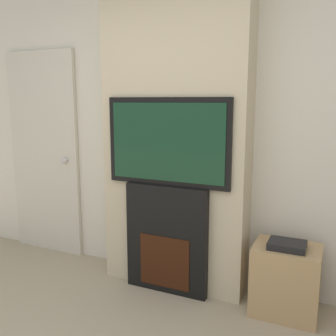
{
  "coord_description": "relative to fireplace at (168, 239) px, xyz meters",
  "views": [
    {
      "loc": [
        1.23,
        -0.97,
        1.58
      ],
      "look_at": [
        0.0,
        1.7,
        1.04
      ],
      "focal_mm": 40.0,
      "sensor_mm": 36.0,
      "label": 1
    }
  ],
  "objects": [
    {
      "name": "fireplace",
      "position": [
        0.0,
        0.0,
        0.0
      ],
      "size": [
        0.71,
        0.15,
        0.91
      ],
      "color": "black",
      "rests_on": "ground_plane"
    },
    {
      "name": "chimney_breast",
      "position": [
        0.0,
        0.15,
        0.9
      ],
      "size": [
        1.23,
        0.3,
        2.7
      ],
      "color": "beige",
      "rests_on": "ground_plane"
    },
    {
      "name": "entry_door",
      "position": [
        -1.53,
        0.27,
        0.58
      ],
      "size": [
        0.84,
        0.09,
        2.06
      ],
      "color": "beige",
      "rests_on": "ground_plane"
    },
    {
      "name": "media_stand",
      "position": [
        0.94,
        0.04,
        -0.18
      ],
      "size": [
        0.48,
        0.37,
        0.57
      ],
      "color": "tan",
      "rests_on": "ground_plane"
    },
    {
      "name": "television",
      "position": [
        0.0,
        -0.0,
        0.8
      ],
      "size": [
        1.04,
        0.07,
        0.7
      ],
      "color": "black",
      "rests_on": "fireplace"
    },
    {
      "name": "wall_back",
      "position": [
        0.0,
        0.33,
        0.9
      ],
      "size": [
        6.0,
        0.06,
        2.7
      ],
      "color": "silver",
      "rests_on": "ground_plane"
    }
  ]
}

